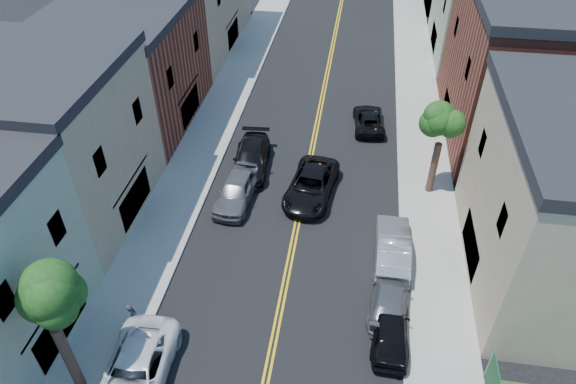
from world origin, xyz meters
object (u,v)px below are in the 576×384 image
at_px(black_car_left, 251,159).
at_px(grey_car_right, 390,298).
at_px(silver_car_right, 393,246).
at_px(pedestrian_left, 132,316).
at_px(grey_car_left, 236,190).
at_px(black_car_right, 391,329).
at_px(black_suv_lane, 311,185).
at_px(dark_car_right_far, 369,119).
at_px(white_pickup, 135,374).

xyz_separation_m(black_car_left, grey_car_right, (9.16, -10.44, -0.13)).
distance_m(silver_car_right, pedestrian_left, 13.88).
bearing_deg(grey_car_left, pedestrian_left, -101.25).
height_order(black_car_right, black_suv_lane, black_suv_lane).
relative_size(dark_car_right_far, pedestrian_left, 2.93).
xyz_separation_m(grey_car_left, silver_car_right, (9.51, -3.49, -0.02)).
bearing_deg(grey_car_left, black_suv_lane, 18.91).
bearing_deg(black_car_right, pedestrian_left, 6.91).
xyz_separation_m(black_car_left, pedestrian_left, (-2.90, -13.57, 0.13)).
height_order(black_car_left, black_car_right, black_car_left).
height_order(black_suv_lane, pedestrian_left, pedestrian_left).
height_order(silver_car_right, black_suv_lane, silver_car_right).
xyz_separation_m(grey_car_right, dark_car_right_far, (-1.51, 16.93, -0.03)).
xyz_separation_m(white_pickup, grey_car_left, (1.49, 12.89, 0.05)).
relative_size(grey_car_right, black_car_right, 1.08).
relative_size(white_pickup, silver_car_right, 1.15).
distance_m(grey_car_right, black_suv_lane, 9.54).
relative_size(white_pickup, pedestrian_left, 3.69).
relative_size(grey_car_right, silver_car_right, 0.91).
distance_m(white_pickup, silver_car_right, 14.47).
distance_m(white_pickup, black_suv_lane, 15.34).
height_order(black_car_left, dark_car_right_far, black_car_left).
distance_m(grey_car_right, dark_car_right_far, 17.00).
distance_m(black_car_right, black_suv_lane, 11.23).
distance_m(black_car_right, silver_car_right, 5.40).
xyz_separation_m(black_car_right, silver_car_right, (0.13, 5.39, 0.10)).
bearing_deg(dark_car_right_far, pedestrian_left, 56.56).
bearing_deg(white_pickup, black_car_left, 81.65).
bearing_deg(black_car_right, silver_car_right, -90.19).
bearing_deg(grey_car_right, dark_car_right_far, -78.15).
xyz_separation_m(white_pickup, black_suv_lane, (6.00, 14.12, -0.01)).
height_order(dark_car_right_far, pedestrian_left, pedestrian_left).
xyz_separation_m(dark_car_right_far, black_suv_lane, (-3.35, -8.72, 0.16)).
bearing_deg(silver_car_right, grey_car_right, 88.02).
bearing_deg(pedestrian_left, dark_car_right_far, -40.16).
xyz_separation_m(silver_car_right, dark_car_right_far, (-1.65, 13.45, -0.19)).
bearing_deg(black_car_left, black_car_right, -57.09).
distance_m(black_car_left, silver_car_right, 11.61).
bearing_deg(dark_car_right_far, silver_car_right, 91.29).
bearing_deg(black_car_right, grey_car_left, -42.29).
distance_m(grey_car_left, pedestrian_left, 10.46).
bearing_deg(pedestrian_left, black_car_right, -96.65).
xyz_separation_m(white_pickup, black_car_right, (10.87, 4.00, -0.08)).
relative_size(white_pickup, grey_car_right, 1.25).
height_order(dark_car_right_far, black_suv_lane, black_suv_lane).
bearing_deg(dark_car_right_far, black_suv_lane, 63.28).
distance_m(grey_car_left, black_car_right, 12.93).
distance_m(black_suv_lane, pedestrian_left, 13.43).
bearing_deg(white_pickup, grey_car_right, 26.14).
distance_m(white_pickup, pedestrian_left, 3.04).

